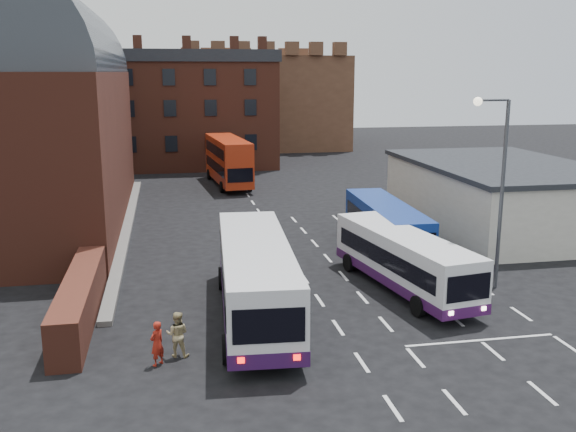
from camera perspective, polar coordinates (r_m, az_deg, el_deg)
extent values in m
plane|color=black|center=(26.82, 4.03, -9.23)|extent=(180.00, 180.00, 0.00)
cube|color=#602B1E|center=(46.22, -22.06, 5.55)|extent=(12.00, 28.00, 10.00)
cylinder|color=#1E2328|center=(45.95, -22.58, 11.74)|extent=(12.00, 26.00, 12.00)
cube|color=#602B1E|center=(27.84, -17.99, -7.04)|extent=(1.20, 10.00, 1.80)
cube|color=beige|center=(44.40, 18.38, 1.65)|extent=(10.00, 16.00, 4.00)
cube|color=#282B30|center=(44.07, 18.57, 4.33)|extent=(10.40, 16.40, 0.30)
cube|color=brown|center=(70.19, -10.45, 8.80)|extent=(22.00, 10.00, 11.00)
cube|color=brown|center=(90.99, -2.89, 10.15)|extent=(22.00, 22.00, 12.00)
cube|color=silver|center=(26.46, -2.89, -5.20)|extent=(3.46, 11.96, 2.68)
cube|color=black|center=(26.41, -2.89, -4.87)|extent=(3.44, 10.77, 0.97)
cylinder|color=black|center=(30.40, -5.91, -5.52)|extent=(0.37, 1.09, 1.07)
cylinder|color=black|center=(22.98, -5.50, -11.69)|extent=(0.37, 1.09, 1.07)
cylinder|color=black|center=(30.55, -0.85, -5.36)|extent=(0.37, 1.09, 1.07)
cylinder|color=black|center=(23.18, 1.28, -11.41)|extent=(0.37, 1.09, 1.07)
cube|color=silver|center=(30.30, 10.26, -3.65)|extent=(3.86, 10.17, 2.26)
cube|color=black|center=(30.27, 10.27, -3.41)|extent=(3.73, 9.00, 0.81)
cylinder|color=black|center=(28.73, 15.33, -7.19)|extent=(0.40, 0.93, 0.90)
cylinder|color=black|center=(34.09, 8.85, -3.73)|extent=(0.40, 0.93, 0.90)
cylinder|color=black|center=(27.54, 11.46, -7.87)|extent=(0.40, 0.93, 0.90)
cylinder|color=black|center=(33.09, 5.41, -4.14)|extent=(0.40, 0.93, 0.90)
cube|color=navy|center=(36.83, 8.71, -0.66)|extent=(2.63, 10.06, 2.27)
cube|color=black|center=(36.80, 8.72, -0.46)|extent=(2.65, 8.87, 0.82)
cylinder|color=black|center=(34.57, 12.00, -3.63)|extent=(0.29, 0.92, 0.91)
cylinder|color=black|center=(40.71, 8.72, -1.02)|extent=(0.29, 0.92, 0.91)
cylinder|color=black|center=(33.86, 8.39, -3.83)|extent=(0.29, 0.92, 0.91)
cylinder|color=black|center=(40.10, 5.62, -1.15)|extent=(0.29, 0.92, 0.91)
cube|color=#A9290F|center=(57.75, -5.34, 5.04)|extent=(3.33, 10.79, 3.77)
cube|color=black|center=(57.82, -5.33, 4.51)|extent=(3.29, 9.60, 0.87)
cylinder|color=black|center=(54.99, -3.42, 2.70)|extent=(0.35, 0.99, 0.97)
cylinder|color=black|center=(61.90, -4.84, 3.80)|extent=(0.35, 0.99, 0.97)
cylinder|color=black|center=(54.54, -5.90, 2.57)|extent=(0.35, 0.99, 0.97)
cylinder|color=black|center=(61.50, -7.05, 3.69)|extent=(0.35, 0.99, 0.97)
cylinder|color=#47494E|center=(31.07, 18.46, 1.63)|extent=(0.18, 0.18, 8.79)
cylinder|color=#47494E|center=(30.17, 17.80, 9.79)|extent=(1.54, 0.21, 0.11)
sphere|color=#FFF2CC|center=(29.77, 16.52, 9.73)|extent=(0.40, 0.40, 0.40)
imported|color=#A11F13|center=(23.11, -11.57, -11.04)|extent=(0.69, 0.69, 1.61)
imported|color=tan|center=(23.63, -9.81, -10.32)|extent=(0.94, 0.81, 1.68)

